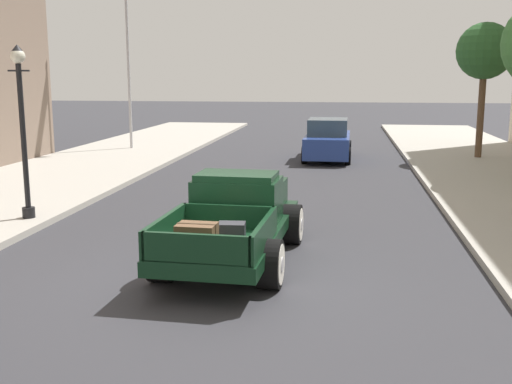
{
  "coord_description": "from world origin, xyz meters",
  "views": [
    {
      "loc": [
        2.02,
        -9.46,
        3.33
      ],
      "look_at": [
        0.29,
        2.68,
        1.0
      ],
      "focal_mm": 43.01,
      "sensor_mm": 36.0,
      "label": 1
    }
  ],
  "objects_px": {
    "hotrod_truck_dark_green": "(236,217)",
    "street_lamp_near": "(22,119)",
    "car_background_blue": "(328,141)",
    "street_tree_third": "(485,52)",
    "flagpole": "(132,18)"
  },
  "relations": [
    {
      "from": "street_lamp_near",
      "to": "flagpole",
      "type": "relative_size",
      "value": 0.42
    },
    {
      "from": "street_tree_third",
      "to": "flagpole",
      "type": "bearing_deg",
      "value": 175.69
    },
    {
      "from": "car_background_blue",
      "to": "street_lamp_near",
      "type": "distance_m",
      "value": 13.67
    },
    {
      "from": "car_background_blue",
      "to": "street_tree_third",
      "type": "relative_size",
      "value": 0.83
    },
    {
      "from": "flagpole",
      "to": "street_tree_third",
      "type": "height_order",
      "value": "flagpole"
    },
    {
      "from": "street_lamp_near",
      "to": "flagpole",
      "type": "bearing_deg",
      "value": 98.89
    },
    {
      "from": "hotrod_truck_dark_green",
      "to": "flagpole",
      "type": "height_order",
      "value": "flagpole"
    },
    {
      "from": "hotrod_truck_dark_green",
      "to": "car_background_blue",
      "type": "bearing_deg",
      "value": 84.6
    },
    {
      "from": "hotrod_truck_dark_green",
      "to": "street_tree_third",
      "type": "relative_size",
      "value": 0.96
    },
    {
      "from": "street_lamp_near",
      "to": "street_tree_third",
      "type": "distance_m",
      "value": 17.64
    },
    {
      "from": "street_tree_third",
      "to": "street_lamp_near",
      "type": "bearing_deg",
      "value": -134.8
    },
    {
      "from": "street_lamp_near",
      "to": "street_tree_third",
      "type": "height_order",
      "value": "street_tree_third"
    },
    {
      "from": "car_background_blue",
      "to": "street_tree_third",
      "type": "height_order",
      "value": "street_tree_third"
    },
    {
      "from": "car_background_blue",
      "to": "street_lamp_near",
      "type": "bearing_deg",
      "value": -118.29
    },
    {
      "from": "hotrod_truck_dark_green",
      "to": "street_lamp_near",
      "type": "distance_m",
      "value": 5.69
    }
  ]
}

